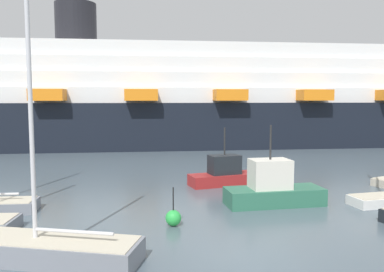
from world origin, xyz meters
TOP-DOWN VIEW (x-y plane):
  - ground_plane at (0.00, 0.00)m, footprint 600.00×600.00m
  - sailboat_2 at (-7.25, 0.89)m, footprint 6.96×4.10m
  - fishing_boat_0 at (2.29, 12.46)m, footprint 5.54×2.58m
  - fishing_boat_1 at (3.53, 6.97)m, footprint 5.45×2.09m
  - channel_buoy_0 at (-2.33, 4.20)m, footprint 0.74×0.74m
  - cruise_ship at (7.05, 36.54)m, footprint 97.73×18.62m

SIDE VIEW (x-z plane):
  - ground_plane at x=0.00m, z-range 0.00..0.00m
  - channel_buoy_0 at x=-2.33m, z-range -0.53..1.29m
  - sailboat_2 at x=-7.25m, z-range -5.02..6.13m
  - fishing_boat_0 at x=2.29m, z-range -1.23..2.68m
  - fishing_boat_1 at x=3.53m, z-range -1.31..3.13m
  - cruise_ship at x=7.05m, z-range -3.09..14.12m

